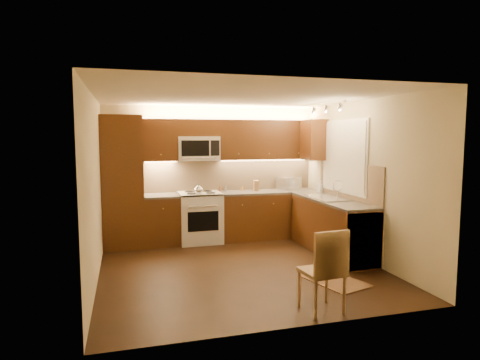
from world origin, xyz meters
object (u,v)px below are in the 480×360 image
object	(u,v)px
stove	(200,217)
sink	(328,194)
kettle	(198,189)
toaster_oven	(289,183)
microwave	(198,148)
dining_chair	(322,270)
soap_bottle	(320,186)
knife_block	(256,186)

from	to	relation	value
stove	sink	size ratio (longest dim) A/B	1.07
kettle	toaster_oven	xyz separation A→B (m)	(1.87, 0.37, 0.01)
microwave	dining_chair	bearing A→B (deg)	-77.79
toaster_oven	soap_bottle	distance (m)	0.66
stove	dining_chair	distance (m)	3.46
sink	stove	bearing A→B (deg)	150.64
toaster_oven	dining_chair	xyz separation A→B (m)	(-1.04, -3.52, -0.55)
toaster_oven	knife_block	bearing A→B (deg)	169.04
knife_block	soap_bottle	xyz separation A→B (m)	(1.13, -0.45, 0.01)
stove	sink	bearing A→B (deg)	-29.36
dining_chair	toaster_oven	bearing A→B (deg)	68.66
sink	toaster_oven	size ratio (longest dim) A/B	2.12
dining_chair	kettle	bearing A→B (deg)	99.80
knife_block	soap_bottle	world-z (taller)	soap_bottle
microwave	toaster_oven	world-z (taller)	microwave
dining_chair	stove	bearing A→B (deg)	97.83
sink	knife_block	bearing A→B (deg)	125.99
microwave	sink	size ratio (longest dim) A/B	0.88
dining_chair	knife_block	bearing A→B (deg)	79.34
kettle	soap_bottle	size ratio (longest dim) A/B	0.89
soap_bottle	dining_chair	world-z (taller)	soap_bottle
sink	kettle	size ratio (longest dim) A/B	4.49
sink	soap_bottle	bearing A→B (deg)	72.74
dining_chair	microwave	bearing A→B (deg)	97.36
kettle	toaster_oven	size ratio (longest dim) A/B	0.47
microwave	sink	bearing A→B (deg)	-32.21
dining_chair	sink	bearing A→B (deg)	56.28
stove	knife_block	distance (m)	1.24
soap_bottle	dining_chair	distance (m)	3.41
kettle	soap_bottle	xyz separation A→B (m)	(2.30, -0.13, -0.01)
microwave	dining_chair	size ratio (longest dim) A/B	0.80
stove	soap_bottle	bearing A→B (deg)	-8.94
microwave	knife_block	bearing A→B (deg)	-1.98
microwave	knife_block	distance (m)	1.33
stove	dining_chair	bearing A→B (deg)	-77.32
microwave	toaster_oven	distance (m)	1.93
stove	kettle	size ratio (longest dim) A/B	4.81
microwave	sink	xyz separation A→B (m)	(2.00, -1.26, -0.74)
microwave	knife_block	xyz separation A→B (m)	(1.11, -0.04, -0.72)
toaster_oven	soap_bottle	size ratio (longest dim) A/B	1.89
toaster_oven	knife_block	world-z (taller)	toaster_oven
stove	toaster_oven	size ratio (longest dim) A/B	2.27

